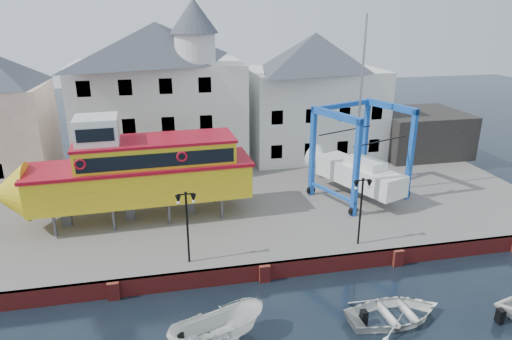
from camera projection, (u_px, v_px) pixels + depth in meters
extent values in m
plane|color=black|center=(264.00, 281.00, 25.28)|extent=(140.00, 140.00, 0.00)
cube|color=#696159|center=(233.00, 196.00, 35.25)|extent=(44.00, 22.00, 1.00)
cube|color=maroon|center=(264.00, 272.00, 25.23)|extent=(44.00, 0.25, 1.00)
cube|color=maroon|center=(114.00, 291.00, 23.52)|extent=(0.60, 0.36, 1.00)
cube|color=maroon|center=(265.00, 273.00, 25.07)|extent=(0.60, 0.36, 1.00)
cube|color=maroon|center=(398.00, 258.00, 26.62)|extent=(0.60, 0.36, 1.00)
cube|color=silver|center=(161.00, 115.00, 39.51)|extent=(14.00, 8.00, 9.00)
pyramid|color=#373940|center=(156.00, 42.00, 37.46)|extent=(14.00, 8.00, 3.20)
cube|color=black|center=(93.00, 165.00, 35.77)|extent=(1.00, 0.08, 1.20)
cube|color=black|center=(132.00, 163.00, 36.36)|extent=(1.00, 0.08, 1.20)
cube|color=black|center=(171.00, 160.00, 36.94)|extent=(1.00, 0.08, 1.20)
cube|color=black|center=(208.00, 158.00, 37.52)|extent=(1.00, 0.08, 1.20)
cube|color=black|center=(88.00, 128.00, 34.76)|extent=(1.00, 0.08, 1.20)
cube|color=black|center=(129.00, 126.00, 35.35)|extent=(1.00, 0.08, 1.20)
cube|color=black|center=(168.00, 124.00, 35.93)|extent=(1.00, 0.08, 1.20)
cube|color=black|center=(206.00, 122.00, 36.51)|extent=(1.00, 0.08, 1.20)
cube|color=black|center=(83.00, 89.00, 33.76)|extent=(1.00, 0.08, 1.20)
cube|color=black|center=(125.00, 87.00, 34.34)|extent=(1.00, 0.08, 1.20)
cube|color=black|center=(166.00, 86.00, 34.92)|extent=(1.00, 0.08, 1.20)
cube|color=black|center=(205.00, 85.00, 35.50)|extent=(1.00, 0.08, 1.20)
cylinder|color=silver|center=(195.00, 49.00, 35.97)|extent=(3.20, 3.20, 2.40)
cone|color=#373940|center=(194.00, 16.00, 35.12)|extent=(3.80, 3.80, 2.60)
cube|color=silver|center=(313.00, 112.00, 42.86)|extent=(12.00, 8.00, 8.00)
pyramid|color=#373940|center=(316.00, 51.00, 40.97)|extent=(12.00, 8.00, 3.20)
cube|color=black|center=(277.00, 152.00, 39.14)|extent=(1.00, 0.08, 1.20)
cube|color=black|center=(310.00, 150.00, 39.72)|extent=(1.00, 0.08, 1.20)
cube|color=black|center=(342.00, 148.00, 40.30)|extent=(1.00, 0.08, 1.20)
cube|color=black|center=(374.00, 146.00, 40.89)|extent=(1.00, 0.08, 1.20)
cube|color=black|center=(277.00, 118.00, 38.13)|extent=(1.00, 0.08, 1.20)
cube|color=black|center=(311.00, 116.00, 38.71)|extent=(1.00, 0.08, 1.20)
cube|color=black|center=(345.00, 114.00, 39.29)|extent=(1.00, 0.08, 1.20)
cube|color=black|center=(377.00, 113.00, 39.88)|extent=(1.00, 0.08, 1.20)
cube|color=black|center=(418.00, 132.00, 43.62)|extent=(8.00, 7.00, 4.00)
cylinder|color=black|center=(188.00, 229.00, 24.61)|extent=(0.12, 0.12, 4.00)
cube|color=black|center=(186.00, 194.00, 23.92)|extent=(0.90, 0.06, 0.06)
sphere|color=black|center=(186.00, 193.00, 23.89)|extent=(0.16, 0.16, 0.16)
cone|color=black|center=(178.00, 199.00, 23.93)|extent=(0.32, 0.32, 0.45)
sphere|color=white|center=(178.00, 203.00, 23.99)|extent=(0.18, 0.18, 0.18)
cone|color=black|center=(193.00, 198.00, 24.08)|extent=(0.32, 0.32, 0.45)
sphere|color=white|center=(194.00, 201.00, 24.14)|extent=(0.18, 0.18, 0.18)
cylinder|color=black|center=(360.00, 213.00, 26.54)|extent=(0.12, 0.12, 4.00)
cube|color=black|center=(363.00, 180.00, 25.85)|extent=(0.90, 0.06, 0.06)
sphere|color=black|center=(363.00, 179.00, 25.83)|extent=(0.16, 0.16, 0.16)
cone|color=black|center=(356.00, 185.00, 25.87)|extent=(0.32, 0.32, 0.45)
sphere|color=white|center=(356.00, 188.00, 25.93)|extent=(0.18, 0.18, 0.18)
cone|color=black|center=(369.00, 184.00, 26.02)|extent=(0.32, 0.32, 0.45)
sphere|color=white|center=(369.00, 187.00, 26.08)|extent=(0.18, 0.18, 0.18)
cylinder|color=#59595E|center=(55.00, 225.00, 27.83)|extent=(0.21, 0.21, 1.48)
cylinder|color=#59595E|center=(61.00, 207.00, 30.35)|extent=(0.21, 0.21, 1.48)
cylinder|color=#59595E|center=(114.00, 219.00, 28.63)|extent=(0.21, 0.21, 1.48)
cylinder|color=#59595E|center=(115.00, 202.00, 31.16)|extent=(0.21, 0.21, 1.48)
cylinder|color=#59595E|center=(169.00, 213.00, 29.44)|extent=(0.21, 0.21, 1.48)
cylinder|color=#59595E|center=(166.00, 197.00, 31.96)|extent=(0.21, 0.21, 1.48)
cylinder|color=#59595E|center=(222.00, 208.00, 30.24)|extent=(0.21, 0.21, 1.48)
cylinder|color=#59595E|center=(215.00, 193.00, 32.76)|extent=(0.21, 0.21, 1.48)
cube|color=#59595E|center=(66.00, 215.00, 29.21)|extent=(0.61, 0.52, 1.48)
cube|color=#59595E|center=(130.00, 209.00, 30.12)|extent=(0.61, 0.52, 1.48)
cube|color=#59595E|center=(190.00, 203.00, 31.04)|extent=(0.61, 0.52, 1.48)
cube|color=gold|center=(143.00, 182.00, 29.74)|extent=(13.97, 4.33, 2.17)
cone|color=gold|center=(9.00, 193.00, 27.88)|extent=(2.33, 3.84, 3.75)
cube|color=#A10B1D|center=(141.00, 164.00, 29.34)|extent=(14.27, 4.50, 0.22)
cube|color=gold|center=(156.00, 153.00, 29.34)|extent=(10.01, 3.77, 1.58)
cube|color=black|center=(157.00, 161.00, 27.76)|extent=(9.47, 0.46, 0.89)
cube|color=black|center=(155.00, 145.00, 30.88)|extent=(9.47, 0.46, 0.89)
cube|color=#A10B1D|center=(155.00, 140.00, 29.04)|extent=(10.21, 3.88, 0.18)
cube|color=white|center=(97.00, 131.00, 27.97)|extent=(2.67, 2.67, 1.80)
cube|color=black|center=(95.00, 135.00, 26.74)|extent=(2.16, 0.15, 0.79)
torus|color=#A10B1D|center=(80.00, 164.00, 26.63)|extent=(0.70, 0.17, 0.69)
torus|color=#A10B1D|center=(182.00, 157.00, 28.01)|extent=(0.70, 0.17, 0.69)
cube|color=#0E41A3|center=(356.00, 169.00, 29.75)|extent=(0.43, 0.43, 6.66)
cylinder|color=black|center=(353.00, 211.00, 30.76)|extent=(0.71, 0.47, 0.67)
cube|color=#0E41A3|center=(313.00, 152.00, 33.23)|extent=(0.43, 0.43, 6.66)
cylinder|color=black|center=(311.00, 190.00, 34.24)|extent=(0.71, 0.47, 0.67)
cube|color=#0E41A3|center=(411.00, 155.00, 32.53)|extent=(0.43, 0.43, 6.66)
cylinder|color=black|center=(406.00, 194.00, 33.54)|extent=(0.71, 0.47, 0.67)
cube|color=#0E41A3|center=(365.00, 141.00, 36.01)|extent=(0.43, 0.43, 6.66)
cylinder|color=black|center=(362.00, 177.00, 37.02)|extent=(0.71, 0.47, 0.67)
cube|color=#0E41A3|center=(336.00, 115.00, 30.42)|extent=(2.05, 4.55, 0.47)
cube|color=#0E41A3|center=(331.00, 192.00, 32.29)|extent=(1.96, 4.52, 0.20)
cube|color=#0E41A3|center=(391.00, 106.00, 33.21)|extent=(2.05, 4.55, 0.47)
cube|color=#0E41A3|center=(384.00, 177.00, 35.07)|extent=(1.96, 4.52, 0.20)
cube|color=#0E41A3|center=(342.00, 105.00, 33.56)|extent=(5.44, 2.40, 0.33)
cube|color=white|center=(359.00, 175.00, 33.43)|extent=(4.65, 7.45, 1.52)
cone|color=white|center=(321.00, 160.00, 36.76)|extent=(2.60, 2.22, 2.19)
cube|color=#59595E|center=(358.00, 189.00, 33.79)|extent=(0.84, 1.68, 0.67)
cube|color=white|center=(365.00, 163.00, 32.70)|extent=(2.46, 3.22, 0.57)
cylinder|color=#99999E|center=(361.00, 92.00, 31.78)|extent=(0.21, 0.21, 10.47)
cube|color=black|center=(381.00, 141.00, 31.08)|extent=(4.80, 1.98, 0.05)
cube|color=black|center=(346.00, 130.00, 33.77)|extent=(4.80, 1.98, 0.05)
imported|color=white|center=(394.00, 320.00, 22.12)|extent=(4.98, 3.68, 1.00)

